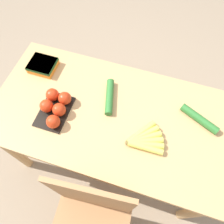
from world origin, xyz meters
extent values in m
plane|color=gray|center=(0.00, 0.00, 0.00)|extent=(12.00, 12.00, 0.00)
cube|color=tan|center=(0.00, 0.00, 0.71)|extent=(1.40, 0.72, 0.03)
cylinder|color=tan|center=(-0.64, -0.30, 0.35)|extent=(0.06, 0.06, 0.70)
cylinder|color=tan|center=(0.64, -0.30, 0.35)|extent=(0.06, 0.06, 0.70)
cylinder|color=tan|center=(-0.64, 0.30, 0.35)|extent=(0.06, 0.06, 0.70)
cylinder|color=tan|center=(0.64, 0.30, 0.35)|extent=(0.06, 0.06, 0.70)
cube|color=#A87547|center=(-0.05, 0.45, 0.73)|extent=(0.39, 0.05, 0.50)
cylinder|color=#A87547|center=(0.13, 0.48, 0.22)|extent=(0.04, 0.04, 0.45)
cylinder|color=#A87547|center=(-0.23, 0.45, 0.22)|extent=(0.04, 0.04, 0.45)
sphere|color=brown|center=(-0.13, 0.14, 0.75)|extent=(0.03, 0.03, 0.03)
cylinder|color=#CCC651|center=(-0.23, 0.14, 0.75)|extent=(0.18, 0.04, 0.03)
cylinder|color=#CCC651|center=(-0.22, 0.12, 0.75)|extent=(0.19, 0.07, 0.03)
cylinder|color=#CCC651|center=(-0.22, 0.10, 0.75)|extent=(0.18, 0.10, 0.03)
cylinder|color=#CCC651|center=(-0.21, 0.09, 0.75)|extent=(0.17, 0.13, 0.03)
cylinder|color=#CCC651|center=(-0.20, 0.08, 0.75)|extent=(0.15, 0.15, 0.03)
cylinder|color=#CCC651|center=(-0.19, 0.06, 0.75)|extent=(0.13, 0.17, 0.03)
cube|color=black|center=(0.32, 0.08, 0.73)|extent=(0.16, 0.24, 0.01)
sphere|color=red|center=(0.28, 0.01, 0.78)|extent=(0.07, 0.07, 0.07)
sphere|color=red|center=(0.35, 0.01, 0.78)|extent=(0.07, 0.07, 0.07)
sphere|color=red|center=(0.28, 0.08, 0.78)|extent=(0.07, 0.07, 0.07)
sphere|color=red|center=(0.35, 0.08, 0.78)|extent=(0.07, 0.07, 0.07)
sphere|color=red|center=(0.28, 0.16, 0.78)|extent=(0.07, 0.07, 0.07)
cube|color=orange|center=(0.52, -0.18, 0.75)|extent=(0.16, 0.14, 0.05)
cube|color=#19471E|center=(0.52, -0.18, 0.77)|extent=(0.16, 0.14, 0.02)
cylinder|color=#2D702D|center=(-0.47, -0.11, 0.75)|extent=(0.22, 0.14, 0.04)
cylinder|color=#2D702D|center=(0.05, -0.10, 0.75)|extent=(0.10, 0.23, 0.04)
camera|label=1|loc=(-0.17, 0.54, 1.83)|focal=35.00mm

